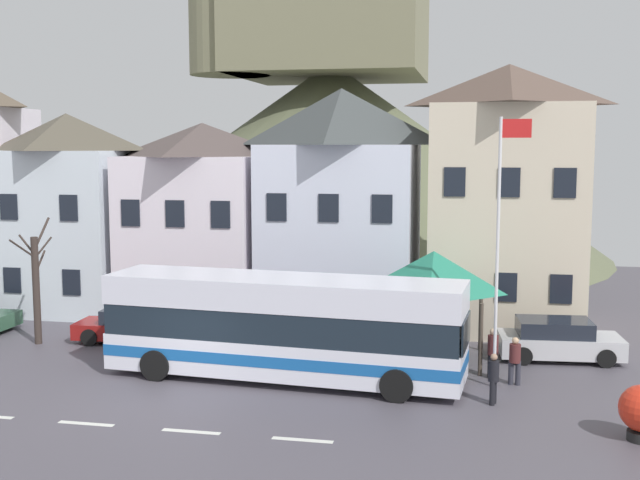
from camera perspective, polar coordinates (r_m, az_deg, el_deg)
ground_plane at (r=24.04m, az=-10.83°, el=-11.47°), size 40.00×60.00×0.07m
townhouse_01 at (r=37.43m, az=-17.66°, el=1.89°), size 5.54×5.07×8.90m
townhouse_02 at (r=35.69m, az=-8.41°, el=1.57°), size 5.81×6.76×8.47m
townhouse_03 at (r=33.50m, az=1.54°, el=2.48°), size 6.27×5.71×9.85m
townhouse_04 at (r=32.99m, az=13.30°, el=2.98°), size 5.98×5.70×10.71m
hilltop_castle at (r=54.13m, az=0.71°, el=6.50°), size 37.28×37.28×21.18m
transit_bus at (r=25.33m, az=-2.64°, el=-6.40°), size 11.69×3.49×3.32m
bus_shelter at (r=27.63m, az=8.21°, el=-2.32°), size 3.60×3.60×3.85m
parked_car_00 at (r=29.09m, az=16.84°, el=-6.94°), size 4.32×2.27×1.42m
parked_car_01 at (r=31.11m, az=-13.21°, el=-6.03°), size 4.44×2.05×1.30m
pedestrian_00 at (r=25.69m, az=13.91°, el=-8.33°), size 0.38×0.35×1.53m
pedestrian_01 at (r=23.69m, az=12.43°, el=-9.63°), size 0.31×0.34×1.51m
pedestrian_02 at (r=26.25m, az=12.39°, el=-7.77°), size 0.35×0.35×1.64m
pedestrian_03 at (r=26.79m, az=8.19°, el=-7.49°), size 0.34×0.34×1.52m
public_bench at (r=29.97m, az=3.53°, el=-6.69°), size 1.49×0.48×0.87m
flagpole at (r=24.61m, az=12.90°, el=0.32°), size 0.95×0.10×8.34m
bare_tree_00 at (r=31.60m, az=-19.83°, el=-3.05°), size 1.32×2.50×4.74m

